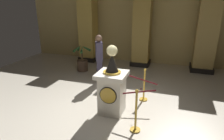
{
  "coord_description": "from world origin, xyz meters",
  "views": [
    {
      "loc": [
        1.51,
        -4.34,
        2.77
      ],
      "look_at": [
        0.06,
        0.03,
        1.18
      ],
      "focal_mm": 31.51,
      "sensor_mm": 36.0,
      "label": 1
    }
  ],
  "objects": [
    {
      "name": "potted_palm_left",
      "position": [
        -2.19,
        2.83,
        0.36
      ],
      "size": [
        0.75,
        0.73,
        1.14
      ],
      "color": "#4C3828",
      "rests_on": "ground_plane"
    },
    {
      "name": "column_centre_rear",
      "position": [
        0.0,
        4.43,
        1.79
      ],
      "size": [
        0.87,
        0.87,
        3.61
      ],
      "color": "black",
      "rests_on": "ground_plane"
    },
    {
      "name": "column_left",
      "position": [
        -2.62,
        4.43,
        1.79
      ],
      "size": [
        0.88,
        0.88,
        3.61
      ],
      "color": "black",
      "rests_on": "ground_plane"
    },
    {
      "name": "bystander_guest",
      "position": [
        -0.99,
        1.76,
        0.93
      ],
      "size": [
        0.36,
        0.42,
        1.74
      ],
      "color": "#383347",
      "rests_on": "ground_plane"
    },
    {
      "name": "pedestal_clock",
      "position": [
        0.06,
        0.03,
        0.71
      ],
      "size": [
        0.74,
        0.74,
        1.81
      ],
      "color": "silver",
      "rests_on": "ground_plane"
    },
    {
      "name": "stanchion_near",
      "position": [
        0.82,
        -0.56,
        0.36
      ],
      "size": [
        0.24,
        0.24,
        1.03
      ],
      "color": "gold",
      "rests_on": "ground_plane"
    },
    {
      "name": "back_wall",
      "position": [
        0.0,
        5.01,
        1.88
      ],
      "size": [
        11.79,
        0.16,
        3.76
      ],
      "primitive_type": "cube",
      "color": "tan",
      "rests_on": "ground_plane"
    },
    {
      "name": "ground_plane",
      "position": [
        0.0,
        0.0,
        0.0
      ],
      "size": [
        11.79,
        11.79,
        0.0
      ],
      "primitive_type": "plane",
      "color": "beige"
    },
    {
      "name": "stanchion_far",
      "position": [
        0.74,
        0.98,
        0.34
      ],
      "size": [
        0.24,
        0.24,
        0.99
      ],
      "color": "gold",
      "rests_on": "ground_plane"
    },
    {
      "name": "velvet_rope",
      "position": [
        0.78,
        0.21,
        0.79
      ],
      "size": [
        0.82,
        0.85,
        0.22
      ],
      "color": "#591419"
    },
    {
      "name": "column_right",
      "position": [
        2.62,
        4.43,
        1.79
      ],
      "size": [
        0.95,
        0.95,
        3.61
      ],
      "color": "black",
      "rests_on": "ground_plane"
    }
  ]
}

